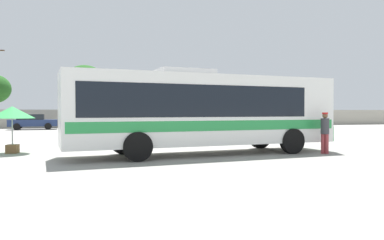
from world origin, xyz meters
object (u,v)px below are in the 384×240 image
object	(u,v)px
parked_car_second_grey	(101,121)
vendor_umbrella_secondary_green	(12,114)
coach_bus_white_green	(201,109)
attendant_by_bus_door	(325,130)
roadside_tree_midleft	(85,83)
parked_car_third_white	(160,121)
parked_car_leftmost_dark_blue	(33,121)
roadside_tree_midright	(184,93)

from	to	relation	value
parked_car_second_grey	vendor_umbrella_secondary_green	bearing A→B (deg)	-101.71
coach_bus_white_green	parked_car_second_grey	size ratio (longest dim) A/B	2.49
attendant_by_bus_door	roadside_tree_midleft	xyz separation A→B (m)	(-9.52, 31.93, 4.09)
vendor_umbrella_secondary_green	parked_car_third_white	size ratio (longest dim) A/B	0.45
coach_bus_white_green	attendant_by_bus_door	distance (m)	5.18
parked_car_leftmost_dark_blue	roadside_tree_midright	world-z (taller)	roadside_tree_midright
parked_car_third_white	coach_bus_white_green	bearing A→B (deg)	-96.99
parked_car_third_white	roadside_tree_midleft	world-z (taller)	roadside_tree_midleft
vendor_umbrella_secondary_green	parked_car_third_white	xyz separation A→B (m)	(10.36, 21.16, -0.86)
parked_car_leftmost_dark_blue	parked_car_third_white	size ratio (longest dim) A/B	1.04
coach_bus_white_green	roadside_tree_midleft	size ratio (longest dim) A/B	1.60
parked_car_third_white	vendor_umbrella_secondary_green	bearing A→B (deg)	-116.09
parked_car_second_grey	roadside_tree_midright	bearing A→B (deg)	38.37
coach_bus_white_green	parked_car_third_white	size ratio (longest dim) A/B	2.63
attendant_by_bus_door	roadside_tree_midright	world-z (taller)	roadside_tree_midright
attendant_by_bus_door	parked_car_third_white	size ratio (longest dim) A/B	0.39
attendant_by_bus_door	parked_car_leftmost_dark_blue	bearing A→B (deg)	119.34
coach_bus_white_green	parked_car_second_grey	distance (m)	24.29
attendant_by_bus_door	vendor_umbrella_secondary_green	bearing A→B (deg)	163.20
parked_car_third_white	roadside_tree_midright	bearing A→B (deg)	60.90
coach_bus_white_green	parked_car_leftmost_dark_blue	xyz separation A→B (m)	(-9.44, 24.40, -1.04)
vendor_umbrella_secondary_green	parked_car_third_white	distance (m)	23.58
attendant_by_bus_door	vendor_umbrella_secondary_green	size ratio (longest dim) A/B	0.87
attendant_by_bus_door	parked_car_third_white	distance (m)	25.00
roadside_tree_midleft	parked_car_third_white	bearing A→B (deg)	-43.27
attendant_by_bus_door	vendor_umbrella_secondary_green	world-z (taller)	vendor_umbrella_secondary_green
vendor_umbrella_secondary_green	roadside_tree_midright	world-z (taller)	roadside_tree_midright
attendant_by_bus_door	roadside_tree_midright	distance (m)	34.25
parked_car_leftmost_dark_blue	parked_car_second_grey	distance (m)	6.46
roadside_tree_midleft	roadside_tree_midright	world-z (taller)	roadside_tree_midleft
parked_car_third_white	roadside_tree_midright	xyz separation A→B (m)	(5.04, 9.05, 3.42)
attendant_by_bus_door	parked_car_leftmost_dark_blue	size ratio (longest dim) A/B	0.38
parked_car_second_grey	parked_car_third_white	size ratio (longest dim) A/B	1.05
attendant_by_bus_door	roadside_tree_midright	size ratio (longest dim) A/B	0.30
coach_bus_white_green	roadside_tree_midright	distance (m)	33.77
vendor_umbrella_secondary_green	roadside_tree_midright	bearing A→B (deg)	62.99
parked_car_leftmost_dark_blue	parked_car_third_white	distance (m)	12.37
roadside_tree_midleft	coach_bus_white_green	bearing A→B (deg)	-81.56
parked_car_second_grey	roadside_tree_midright	world-z (taller)	roadside_tree_midright
coach_bus_white_green	parked_car_leftmost_dark_blue	world-z (taller)	coach_bus_white_green
parked_car_leftmost_dark_blue	parked_car_second_grey	world-z (taller)	parked_car_leftmost_dark_blue
vendor_umbrella_secondary_green	roadside_tree_midright	size ratio (longest dim) A/B	0.35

